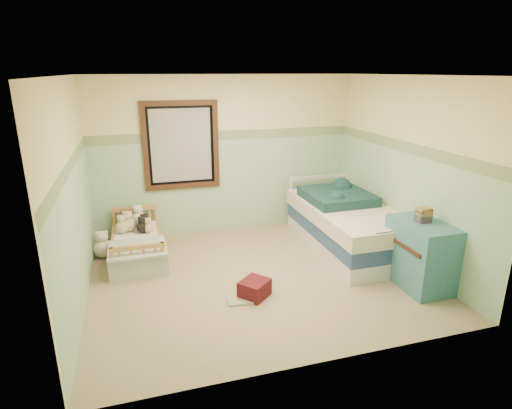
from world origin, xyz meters
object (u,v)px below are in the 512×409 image
object	(u,v)px
toddler_bed_frame	(138,251)
floor_book	(240,300)
plush_floor_cream	(103,248)
plush_floor_tan	(125,262)
twin_bed_frame	(347,241)
dresser	(420,254)
red_pillow	(254,288)

from	to	relation	value
toddler_bed_frame	floor_book	xyz separation A→B (m)	(1.09, -1.60, -0.08)
plush_floor_cream	plush_floor_tan	xyz separation A→B (m)	(0.30, -0.49, -0.02)
floor_book	plush_floor_cream	bearing A→B (deg)	137.02
toddler_bed_frame	twin_bed_frame	size ratio (longest dim) A/B	0.63
dresser	floor_book	distance (m)	2.27
twin_bed_frame	dresser	bearing A→B (deg)	-77.57
red_pillow	floor_book	xyz separation A→B (m)	(-0.20, -0.06, -0.09)
plush_floor_cream	twin_bed_frame	world-z (taller)	plush_floor_cream
plush_floor_tan	floor_book	distance (m)	1.78
plush_floor_tan	red_pillow	size ratio (longest dim) A/B	0.67
twin_bed_frame	floor_book	xyz separation A→B (m)	(-1.93, -1.03, -0.10)
red_pillow	dresser	bearing A→B (deg)	-8.65
toddler_bed_frame	plush_floor_tan	bearing A→B (deg)	-115.98
red_pillow	twin_bed_frame	bearing A→B (deg)	29.22
dresser	toddler_bed_frame	bearing A→B (deg)	150.81
plush_floor_tan	dresser	xyz separation A→B (m)	(3.49, -1.49, 0.30)
plush_floor_cream	twin_bed_frame	xyz separation A→B (m)	(3.50, -0.70, -0.02)
twin_bed_frame	red_pillow	distance (m)	1.99
twin_bed_frame	dresser	world-z (taller)	dresser
twin_bed_frame	dresser	distance (m)	1.35
plush_floor_cream	dresser	xyz separation A→B (m)	(3.78, -1.98, 0.28)
red_pillow	floor_book	distance (m)	0.22
floor_book	red_pillow	bearing A→B (deg)	21.57
floor_book	toddler_bed_frame	bearing A→B (deg)	129.19
twin_bed_frame	floor_book	distance (m)	2.19
dresser	red_pillow	size ratio (longest dim) A/B	2.52
plush_floor_cream	toddler_bed_frame	bearing A→B (deg)	-15.28
plush_floor_cream	red_pillow	bearing A→B (deg)	-43.49
dresser	twin_bed_frame	bearing A→B (deg)	102.43
floor_book	plush_floor_tan	bearing A→B (deg)	140.55
plush_floor_tan	red_pillow	distance (m)	1.88
plush_floor_cream	floor_book	world-z (taller)	plush_floor_cream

